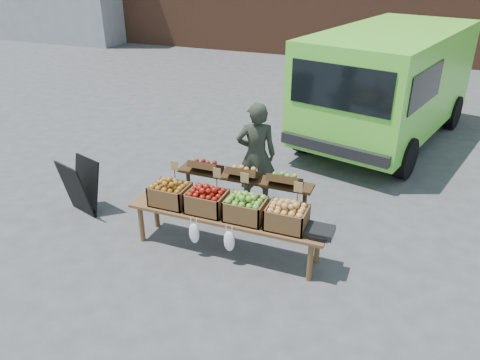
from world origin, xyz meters
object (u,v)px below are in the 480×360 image
at_px(crate_golden_apples, 170,194).
at_px(crate_russet_pears, 207,202).
at_px(crate_red_apples, 246,209).
at_px(crate_green_apples, 287,218).
at_px(back_table, 244,194).
at_px(delivery_van, 388,87).
at_px(display_bench, 226,233).
at_px(weighing_scale, 320,231).
at_px(vendor, 256,155).
at_px(chalkboard_sign, 81,187).

xyz_separation_m(crate_golden_apples, crate_russet_pears, (0.55, 0.00, 0.00)).
bearing_deg(crate_red_apples, crate_green_apples, 0.00).
bearing_deg(back_table, delivery_van, 71.13).
height_order(delivery_van, display_bench, delivery_van).
bearing_deg(weighing_scale, display_bench, 180.00).
bearing_deg(back_table, weighing_scale, -29.41).
relative_size(vendor, crate_russet_pears, 3.38).
height_order(delivery_van, back_table, delivery_van).
distance_m(back_table, crate_green_apples, 1.13).
xyz_separation_m(back_table, crate_russet_pears, (-0.25, -0.72, 0.19)).
distance_m(chalkboard_sign, display_bench, 2.50).
xyz_separation_m(delivery_van, crate_green_apples, (-0.65, -5.11, -0.44)).
bearing_deg(back_table, crate_green_apples, -40.20).
relative_size(delivery_van, crate_russet_pears, 10.26).
bearing_deg(crate_golden_apples, weighing_scale, 0.00).
bearing_deg(display_bench, crate_green_apples, 0.00).
bearing_deg(display_bench, back_table, 92.16).
height_order(vendor, crate_russet_pears, vendor).
bearing_deg(crate_green_apples, back_table, 139.80).
relative_size(display_bench, crate_red_apples, 5.40).
height_order(display_bench, crate_green_apples, crate_green_apples).
relative_size(chalkboard_sign, back_table, 0.42).
height_order(crate_golden_apples, crate_russet_pears, same).
bearing_deg(display_bench, crate_russet_pears, 180.00).
bearing_deg(vendor, crate_red_apples, 81.47).
distance_m(chalkboard_sign, crate_red_apples, 2.78).
distance_m(chalkboard_sign, back_table, 2.53).
height_order(delivery_van, crate_green_apples, delivery_van).
distance_m(back_table, weighing_scale, 1.47).
height_order(chalkboard_sign, display_bench, chalkboard_sign).
bearing_deg(crate_russet_pears, delivery_van, 71.11).
relative_size(crate_russet_pears, crate_red_apples, 1.00).
height_order(delivery_van, crate_russet_pears, delivery_van).
bearing_deg(chalkboard_sign, weighing_scale, 15.45).
relative_size(delivery_van, chalkboard_sign, 5.85).
bearing_deg(crate_green_apples, weighing_scale, 0.00).
bearing_deg(chalkboard_sign, crate_golden_apples, 12.54).
relative_size(vendor, weighing_scale, 4.97).
relative_size(display_bench, weighing_scale, 7.94).
bearing_deg(back_table, display_bench, -87.84).
bearing_deg(display_bench, weighing_scale, 0.00).
bearing_deg(back_table, chalkboard_sign, -167.06).
xyz_separation_m(delivery_van, crate_russet_pears, (-1.75, -5.11, -0.44)).
distance_m(crate_red_apples, crate_green_apples, 0.55).
bearing_deg(crate_green_apples, display_bench, 180.00).
distance_m(delivery_van, display_bench, 5.39).
distance_m(vendor, crate_russet_pears, 1.42).
bearing_deg(crate_green_apples, crate_russet_pears, 180.00).
bearing_deg(vendor, chalkboard_sign, 4.31).
xyz_separation_m(vendor, crate_green_apples, (0.91, -1.40, -0.14)).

